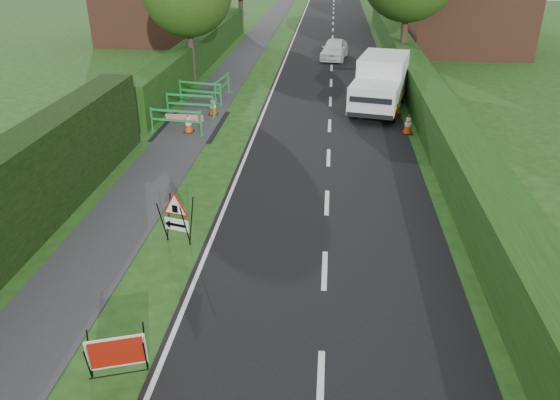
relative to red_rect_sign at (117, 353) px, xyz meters
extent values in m
plane|color=#214313|center=(0.99, 2.59, -0.48)|extent=(120.00, 120.00, 0.00)
cube|color=black|center=(3.49, 37.59, -0.47)|extent=(6.00, 90.00, 0.02)
cube|color=#2D2D30|center=(-2.01, 37.59, -0.47)|extent=(2.00, 90.00, 0.02)
cube|color=#14380F|center=(-4.01, 24.59, -0.48)|extent=(1.00, 24.00, 1.80)
cube|color=#14380F|center=(7.49, 18.59, -0.48)|extent=(1.20, 50.00, 1.50)
cube|color=brown|center=(-9.01, 32.59, 2.27)|extent=(7.00, 7.00, 5.50)
cube|color=brown|center=(11.99, 30.59, 2.27)|extent=(7.00, 7.00, 5.50)
cylinder|color=#2D2116|center=(-3.61, 20.59, 0.83)|extent=(0.36, 0.36, 2.62)
cylinder|color=#2D2116|center=(7.39, 24.59, 1.01)|extent=(0.36, 0.36, 2.97)
cylinder|color=#2D2116|center=(-3.61, 36.59, 0.92)|extent=(0.36, 0.36, 2.80)
cylinder|color=#2D2116|center=(7.39, 40.59, 0.75)|extent=(0.36, 0.36, 2.45)
cylinder|color=black|center=(-0.41, -0.27, -0.06)|extent=(0.12, 0.28, 0.81)
cylinder|color=black|center=(-0.50, 0.02, -0.06)|extent=(0.12, 0.28, 0.81)
cylinder|color=black|center=(0.48, 0.03, -0.06)|extent=(0.12, 0.28, 0.81)
cylinder|color=black|center=(0.39, 0.31, -0.06)|extent=(0.12, 0.28, 0.81)
cylinder|color=black|center=(0.05, -0.14, -0.34)|extent=(0.95, 0.34, 0.02)
cube|color=white|center=(0.00, 0.01, 0.02)|extent=(0.98, 0.43, 0.71)
cube|color=#A5170B|center=(0.00, -0.01, 0.02)|extent=(0.89, 0.38, 0.62)
cylinder|color=black|center=(-0.49, 4.45, 0.13)|extent=(0.12, 0.36, 1.17)
cylinder|color=black|center=(-0.41, 4.74, 0.13)|extent=(0.12, 0.36, 1.17)
cylinder|color=black|center=(0.12, 4.29, 0.13)|extent=(0.12, 0.36, 1.17)
cylinder|color=black|center=(0.20, 4.57, 0.13)|extent=(0.12, 0.36, 1.17)
cube|color=white|center=(-0.15, 4.49, 0.05)|extent=(0.64, 0.19, 0.32)
cube|color=black|center=(-0.16, 4.48, 0.05)|extent=(0.45, 0.13, 0.07)
cone|color=black|center=(-0.40, 4.54, 0.05)|extent=(0.19, 0.22, 0.19)
cube|color=black|center=(-0.16, 4.47, 0.49)|extent=(0.15, 0.05, 0.19)
cube|color=silver|center=(5.73, 17.32, 0.83)|extent=(2.49, 3.37, 1.82)
cube|color=silver|center=(5.25, 15.06, 0.48)|extent=(2.26, 2.32, 1.11)
cube|color=black|center=(5.05, 14.14, 0.75)|extent=(1.67, 0.56, 0.51)
cube|color=yellow|center=(4.62, 16.65, 0.11)|extent=(1.00, 4.57, 0.23)
cube|color=yellow|center=(6.48, 16.25, 0.11)|extent=(1.00, 4.57, 0.23)
cube|color=black|center=(5.05, 14.15, -0.02)|extent=(1.83, 0.50, 0.19)
cylinder|color=black|center=(4.41, 15.19, -0.10)|extent=(0.38, 0.79, 0.75)
cylinder|color=black|center=(6.07, 14.84, -0.10)|extent=(0.38, 0.79, 0.75)
cylinder|color=black|center=(5.05, 18.17, -0.10)|extent=(0.38, 0.79, 0.75)
cylinder|color=black|center=(6.71, 17.81, -0.10)|extent=(0.38, 0.79, 0.75)
cube|color=black|center=(6.47, 13.44, -0.46)|extent=(0.38, 0.38, 0.04)
cone|color=#DA4406|center=(6.47, 13.44, -0.06)|extent=(0.32, 0.32, 0.75)
cylinder|color=white|center=(6.47, 13.44, -0.10)|extent=(0.25, 0.25, 0.14)
cylinder|color=white|center=(6.47, 13.44, 0.09)|extent=(0.17, 0.17, 0.10)
cube|color=black|center=(6.33, 16.02, -0.46)|extent=(0.38, 0.38, 0.04)
cone|color=#DA4406|center=(6.33, 16.02, -0.06)|extent=(0.32, 0.32, 0.75)
cylinder|color=white|center=(6.33, 16.02, -0.10)|extent=(0.25, 0.25, 0.14)
cylinder|color=white|center=(6.33, 16.02, 0.09)|extent=(0.17, 0.17, 0.10)
cube|color=black|center=(6.36, 18.35, -0.46)|extent=(0.38, 0.38, 0.04)
cone|color=#DA4406|center=(6.36, 18.35, -0.06)|extent=(0.32, 0.32, 0.75)
cylinder|color=white|center=(6.36, 18.35, -0.10)|extent=(0.25, 0.25, 0.14)
cylinder|color=white|center=(6.36, 18.35, 0.09)|extent=(0.17, 0.17, 0.10)
cube|color=black|center=(-1.94, 12.80, -0.46)|extent=(0.38, 0.38, 0.04)
cone|color=#DA4406|center=(-1.94, 12.80, -0.06)|extent=(0.32, 0.32, 0.75)
cylinder|color=white|center=(-1.94, 12.80, -0.10)|extent=(0.25, 0.25, 0.14)
cylinder|color=white|center=(-1.94, 12.80, 0.09)|extent=(0.17, 0.17, 0.10)
cube|color=black|center=(-1.45, 15.15, -0.46)|extent=(0.38, 0.38, 0.04)
cone|color=#DA4406|center=(-1.45, 15.15, -0.06)|extent=(0.32, 0.32, 0.75)
cylinder|color=white|center=(-1.45, 15.15, -0.10)|extent=(0.25, 0.25, 0.14)
cylinder|color=white|center=(-1.45, 15.15, 0.09)|extent=(0.17, 0.17, 0.10)
cube|color=green|center=(-3.32, 12.68, 0.02)|extent=(0.06, 0.06, 1.00)
cube|color=green|center=(-1.34, 12.41, 0.02)|extent=(0.06, 0.06, 1.00)
cube|color=green|center=(-2.33, 12.55, 0.44)|extent=(1.99, 0.32, 0.08)
cube|color=green|center=(-2.33, 12.55, 0.07)|extent=(1.99, 0.32, 0.08)
cube|color=green|center=(-3.32, 12.68, -0.46)|extent=(0.11, 0.35, 0.04)
cube|color=green|center=(-1.34, 12.41, -0.46)|extent=(0.11, 0.35, 0.04)
cube|color=green|center=(-3.33, 14.88, 0.02)|extent=(0.05, 0.05, 1.00)
cube|color=green|center=(-1.34, 14.68, 0.02)|extent=(0.05, 0.05, 1.00)
cube|color=green|center=(-2.33, 14.78, 0.44)|extent=(2.00, 0.24, 0.08)
cube|color=green|center=(-2.33, 14.78, 0.07)|extent=(2.00, 0.24, 0.08)
cube|color=green|center=(-3.33, 14.88, -0.46)|extent=(0.09, 0.35, 0.04)
cube|color=green|center=(-1.34, 14.68, -0.46)|extent=(0.09, 0.35, 0.04)
cube|color=green|center=(-3.34, 17.06, 0.02)|extent=(0.06, 0.06, 1.00)
cube|color=green|center=(-1.40, 16.60, 0.02)|extent=(0.06, 0.06, 1.00)
cube|color=green|center=(-2.37, 16.83, 0.44)|extent=(1.96, 0.50, 0.08)
cube|color=green|center=(-2.37, 16.83, 0.07)|extent=(1.96, 0.50, 0.08)
cube|color=green|center=(-3.34, 17.06, -0.46)|extent=(0.14, 0.35, 0.04)
cube|color=green|center=(-1.40, 16.60, -0.46)|extent=(0.14, 0.35, 0.04)
cube|color=green|center=(-1.67, 16.77, 0.02)|extent=(0.06, 0.06, 1.00)
cube|color=green|center=(-1.42, 18.75, 0.02)|extent=(0.06, 0.06, 1.00)
cube|color=green|center=(-1.55, 17.76, 0.44)|extent=(0.30, 1.99, 0.08)
cube|color=green|center=(-1.55, 17.76, 0.07)|extent=(0.30, 1.99, 0.08)
cube|color=green|center=(-1.67, 16.77, -0.46)|extent=(0.35, 0.10, 0.04)
cube|color=green|center=(-1.42, 18.75, -0.46)|extent=(0.35, 0.10, 0.04)
cube|color=red|center=(-2.20, 13.25, -0.48)|extent=(1.50, 0.09, 0.25)
imported|color=white|center=(3.61, 27.20, 0.12)|extent=(1.86, 3.68, 1.20)
camera|label=1|loc=(3.44, -6.92, 6.43)|focal=35.00mm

